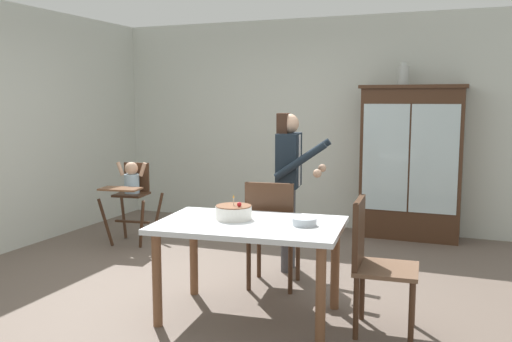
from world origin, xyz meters
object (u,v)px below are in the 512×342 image
(ceramic_vase, at_px, (403,75))
(dining_chair_far_side, at_px, (272,227))
(china_cabinet, at_px, (411,162))
(adult_person, at_px, (290,172))
(serving_bowl, at_px, (304,222))
(high_chair_with_toddler, at_px, (131,187))
(birthday_cake, at_px, (234,212))
(dining_chair_right_end, at_px, (372,256))
(dining_table, at_px, (250,236))

(ceramic_vase, relative_size, dining_chair_far_side, 0.28)
(china_cabinet, bearing_deg, adult_person, -118.98)
(ceramic_vase, distance_m, adult_person, 2.16)
(dining_chair_far_side, bearing_deg, serving_bowl, 121.18)
(ceramic_vase, bearing_deg, dining_chair_far_side, -108.95)
(high_chair_with_toddler, relative_size, adult_person, 0.62)
(adult_person, distance_m, birthday_cake, 1.20)
(dining_chair_right_end, bearing_deg, dining_table, 91.51)
(dining_table, xyz_separation_m, serving_bowl, (0.41, 0.06, 0.13))
(dining_table, distance_m, serving_bowl, 0.44)
(serving_bowl, bearing_deg, china_cabinet, 81.23)
(china_cabinet, height_order, birthday_cake, china_cabinet)
(birthday_cake, xyz_separation_m, dining_chair_far_side, (0.10, 0.59, -0.24))
(high_chair_with_toddler, bearing_deg, dining_table, -44.98)
(dining_chair_right_end, bearing_deg, adult_person, 36.51)
(china_cabinet, relative_size, adult_person, 1.19)
(serving_bowl, bearing_deg, dining_chair_far_side, 128.35)
(adult_person, height_order, birthday_cake, adult_person)
(high_chair_with_toddler, xyz_separation_m, dining_chair_right_end, (3.01, -1.46, -0.10))
(ceramic_vase, relative_size, dining_table, 0.18)
(china_cabinet, bearing_deg, dining_table, -106.13)
(china_cabinet, height_order, high_chair_with_toddler, china_cabinet)
(birthday_cake, bearing_deg, high_chair_with_toddler, 142.68)
(adult_person, bearing_deg, serving_bowl, -165.26)
(dining_table, relative_size, dining_chair_far_side, 1.52)
(china_cabinet, relative_size, birthday_cake, 6.53)
(dining_chair_far_side, relative_size, dining_chair_right_end, 1.00)
(high_chair_with_toddler, bearing_deg, dining_chair_far_side, -32.22)
(china_cabinet, bearing_deg, birthday_cake, -109.31)
(dining_table, distance_m, birthday_cake, 0.23)
(high_chair_with_toddler, distance_m, birthday_cake, 2.45)
(china_cabinet, bearing_deg, dining_chair_far_side, -111.64)
(serving_bowl, bearing_deg, dining_table, -171.81)
(birthday_cake, xyz_separation_m, dining_chair_right_end, (1.07, 0.02, -0.24))
(high_chair_with_toddler, distance_m, dining_table, 2.61)
(china_cabinet, distance_m, dining_chair_far_side, 2.53)
(dining_table, height_order, birthday_cake, birthday_cake)
(birthday_cake, distance_m, dining_chair_far_side, 0.64)
(dining_table, bearing_deg, ceramic_vase, 76.09)
(birthday_cake, distance_m, serving_bowl, 0.57)
(serving_bowl, bearing_deg, birthday_cake, 179.38)
(dining_table, bearing_deg, adult_person, 94.33)
(dining_table, bearing_deg, birthday_cake, 157.71)
(dining_chair_right_end, bearing_deg, birthday_cake, 87.15)
(ceramic_vase, xyz_separation_m, dining_chair_far_side, (-0.80, -2.33, -1.39))
(adult_person, bearing_deg, china_cabinet, -37.21)
(high_chair_with_toddler, relative_size, serving_bowl, 5.28)
(high_chair_with_toddler, bearing_deg, dining_chair_right_end, -34.48)
(china_cabinet, height_order, dining_chair_far_side, china_cabinet)
(ceramic_vase, xyz_separation_m, dining_table, (-0.74, -2.99, -1.31))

